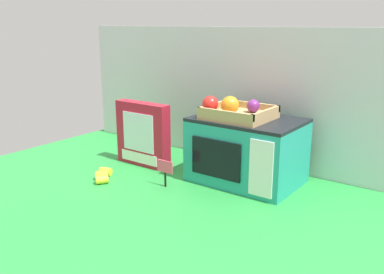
# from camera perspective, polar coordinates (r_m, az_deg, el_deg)

# --- Properties ---
(ground_plane) EXTENTS (1.70, 1.70, 0.00)m
(ground_plane) POSITION_cam_1_polar(r_m,az_deg,el_deg) (1.67, 0.63, -5.10)
(ground_plane) COLOR green
(ground_plane) RESTS_ON ground
(display_back_panel) EXTENTS (1.61, 0.03, 0.56)m
(display_back_panel) POSITION_cam_1_polar(r_m,az_deg,el_deg) (1.81, 5.57, 5.70)
(display_back_panel) COLOR silver
(display_back_panel) RESTS_ON ground
(toy_microwave) EXTENTS (0.39, 0.28, 0.24)m
(toy_microwave) POSITION_cam_1_polar(r_m,az_deg,el_deg) (1.58, 7.42, -1.79)
(toy_microwave) COLOR teal
(toy_microwave) RESTS_ON ground
(food_groups_crate) EXTENTS (0.24, 0.21, 0.09)m
(food_groups_crate) POSITION_cam_1_polar(r_m,az_deg,el_deg) (1.54, 5.82, 3.58)
(food_groups_crate) COLOR tan
(food_groups_crate) RESTS_ON toy_microwave
(cookie_set_box) EXTENTS (0.26, 0.06, 0.27)m
(cookie_set_box) POSITION_cam_1_polar(r_m,az_deg,el_deg) (1.75, -6.70, 0.37)
(cookie_set_box) COLOR #B2192D
(cookie_set_box) RESTS_ON ground
(price_sign) EXTENTS (0.07, 0.01, 0.10)m
(price_sign) POSITION_cam_1_polar(r_m,az_deg,el_deg) (1.53, -3.70, -4.39)
(price_sign) COLOR black
(price_sign) RESTS_ON ground
(loose_toy_banana) EXTENTS (0.11, 0.12, 0.03)m
(loose_toy_banana) POSITION_cam_1_polar(r_m,az_deg,el_deg) (1.64, -11.96, -5.12)
(loose_toy_banana) COLOR yellow
(loose_toy_banana) RESTS_ON ground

